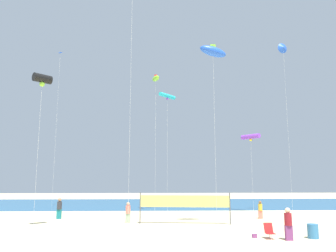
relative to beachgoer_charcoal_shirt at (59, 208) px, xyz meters
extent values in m
plane|color=beige|center=(8.47, -11.61, -0.95)|extent=(120.00, 120.00, 0.00)
cube|color=#28608C|center=(8.47, 16.67, -0.95)|extent=(120.00, 20.00, 0.01)
cube|color=#19727A|center=(0.00, 0.00, -0.55)|extent=(0.39, 0.23, 0.81)
cylinder|color=#2D2D33|center=(0.00, 0.00, 0.20)|extent=(0.41, 0.41, 0.67)
sphere|color=#997051|center=(0.00, 0.00, 0.68)|extent=(0.30, 0.30, 0.30)
cube|color=#99B28C|center=(6.23, -2.78, -0.58)|extent=(0.35, 0.21, 0.74)
cylinder|color=#EA7260|center=(6.23, -2.78, 0.09)|extent=(0.37, 0.37, 0.61)
sphere|color=tan|center=(6.23, -2.78, 0.53)|extent=(0.27, 0.27, 0.27)
cube|color=#7A3872|center=(16.07, -10.45, -0.54)|extent=(0.40, 0.24, 0.84)
cylinder|color=maroon|center=(16.07, -10.45, 0.23)|extent=(0.42, 0.42, 0.69)
sphere|color=beige|center=(16.07, -10.45, 0.73)|extent=(0.31, 0.31, 0.31)
cube|color=#EA7260|center=(17.65, -0.50, -0.60)|extent=(0.33, 0.20, 0.70)
cylinder|color=gold|center=(17.65, -0.50, 0.03)|extent=(0.35, 0.35, 0.58)
sphere|color=brown|center=(17.65, -0.50, 0.45)|extent=(0.26, 0.26, 0.26)
cube|color=red|center=(15.14, -10.01, -0.63)|extent=(0.52, 0.48, 0.03)
cube|color=red|center=(15.14, -9.72, -0.35)|extent=(0.52, 0.23, 0.57)
cylinder|color=silver|center=(15.14, -10.16, -0.79)|extent=(0.03, 0.03, 0.32)
cylinder|color=silver|center=(15.14, -9.87, -0.79)|extent=(0.03, 0.03, 0.32)
cylinder|color=teal|center=(17.74, -9.90, -0.54)|extent=(0.63, 0.63, 0.83)
cylinder|color=#4C4C51|center=(7.21, -3.14, 0.25)|extent=(0.08, 0.08, 2.40)
cylinder|color=#4C4C51|center=(14.17, -3.99, 0.25)|extent=(0.08, 0.08, 2.40)
cube|color=#EAE566|center=(10.69, -3.56, 0.77)|extent=(6.97, 0.87, 0.90)
cube|color=#7A3872|center=(14.33, -9.55, -0.84)|extent=(0.28, 0.14, 0.23)
cylinder|color=silver|center=(-3.21, 8.33, 8.30)|extent=(0.01, 0.01, 18.52)
pyramid|color=blue|center=(-3.22, 8.32, 17.61)|extent=(0.53, 0.52, 0.20)
cylinder|color=silver|center=(21.66, 2.18, 7.53)|extent=(0.01, 0.01, 16.97)
cone|color=blue|center=(21.66, 2.18, 16.02)|extent=(1.13, 0.58, 1.09)
cylinder|color=silver|center=(8.37, 4.14, 6.09)|extent=(0.01, 0.01, 14.09)
ellipsoid|color=#8CD833|center=(8.37, 4.14, 13.14)|extent=(1.06, 1.70, 0.63)
cube|color=red|center=(8.37, 4.14, 13.38)|extent=(0.32, 0.06, 0.40)
cylinder|color=silver|center=(0.33, -6.98, 4.30)|extent=(0.01, 0.01, 10.51)
cylinder|color=black|center=(0.33, -6.98, 9.55)|extent=(1.34, 1.30, 0.61)
sphere|color=#8CD833|center=(0.33, -6.98, 9.15)|extent=(0.37, 0.37, 0.37)
cylinder|color=silver|center=(9.69, 6.23, 5.41)|extent=(0.01, 0.01, 12.72)
cylinder|color=#26BFCC|center=(9.69, 6.23, 11.77)|extent=(1.98, 2.14, 0.44)
sphere|color=purple|center=(9.69, 6.23, 11.45)|extent=(0.26, 0.26, 0.26)
cylinder|color=silver|center=(18.54, 4.54, 2.99)|extent=(0.01, 0.01, 7.90)
cylinder|color=purple|center=(18.54, 4.54, 6.94)|extent=(1.77, 1.99, 0.50)
sphere|color=yellow|center=(18.54, 4.54, 6.59)|extent=(0.30, 0.30, 0.30)
cylinder|color=silver|center=(6.69, -8.32, 9.49)|extent=(0.01, 0.01, 20.88)
cylinder|color=silver|center=(12.74, -6.05, 5.60)|extent=(0.01, 0.01, 13.10)
ellipsoid|color=blue|center=(12.74, -6.05, 12.14)|extent=(2.25, 0.95, 1.21)
cube|color=#8CD833|center=(12.74, -6.05, 12.46)|extent=(0.41, 0.06, 0.52)
camera|label=1|loc=(8.39, -29.51, 2.59)|focal=34.73mm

